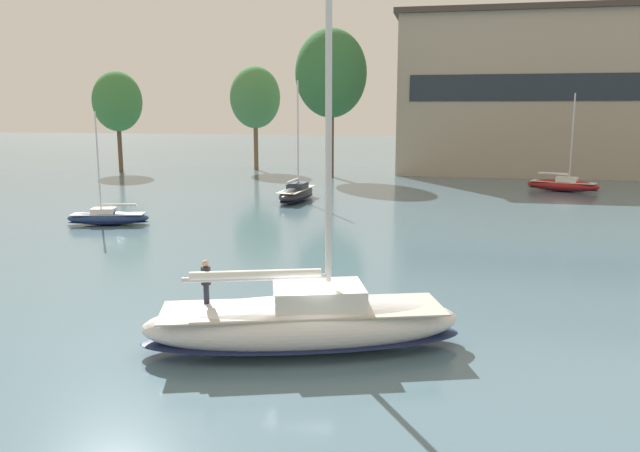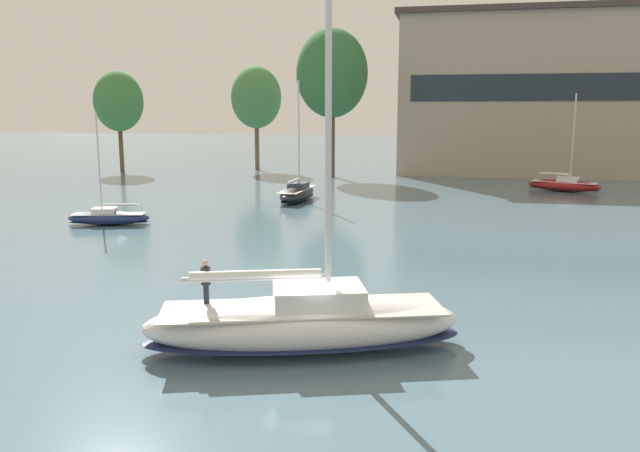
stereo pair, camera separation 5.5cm
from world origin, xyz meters
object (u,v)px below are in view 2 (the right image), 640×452
(sailboat_moored_near_marina, at_px, (109,217))
(tree_shore_right, at_px, (332,74))
(sailboat_moored_mid_channel, at_px, (564,185))
(sailboat_moored_far_slip, at_px, (297,193))
(tree_shore_left, at_px, (256,98))
(sailboat_main, at_px, (304,321))
(tree_shore_center, at_px, (119,102))

(sailboat_moored_near_marina, bearing_deg, tree_shore_right, 75.19)
(sailboat_moored_mid_channel, bearing_deg, sailboat_moored_near_marina, -142.88)
(sailboat_moored_mid_channel, bearing_deg, sailboat_moored_far_slip, -154.26)
(tree_shore_left, distance_m, sailboat_main, 70.54)
(tree_shore_center, relative_size, sailboat_moored_near_marina, 1.65)
(tree_shore_right, xyz_separation_m, sailboat_moored_far_slip, (0.88, -22.15, -12.29))
(tree_shore_center, height_order, sailboat_main, sailboat_main)
(tree_shore_center, height_order, sailboat_moored_near_marina, tree_shore_center)
(tree_shore_left, xyz_separation_m, tree_shore_right, (12.43, -7.52, 2.75))
(sailboat_moored_mid_channel, bearing_deg, tree_shore_right, 160.47)
(sailboat_main, relative_size, sailboat_moored_far_slip, 1.39)
(sailboat_moored_near_marina, bearing_deg, sailboat_moored_mid_channel, 37.12)
(tree_shore_left, xyz_separation_m, tree_shore_center, (-17.88, -6.47, -0.60))
(sailboat_main, xyz_separation_m, sailboat_moored_near_marina, (-20.06, 21.20, -0.49))
(tree_shore_center, height_order, tree_shore_right, tree_shore_right)
(tree_shore_right, bearing_deg, sailboat_moored_mid_channel, -19.53)
(sailboat_main, bearing_deg, tree_shore_right, 99.81)
(tree_shore_center, bearing_deg, tree_shore_left, 19.89)
(sailboat_main, xyz_separation_m, sailboat_moored_mid_channel, (16.82, 49.11, -0.37))
(tree_shore_center, bearing_deg, sailboat_moored_mid_channel, -10.50)
(sailboat_main, bearing_deg, sailboat_moored_mid_channel, 71.09)
(tree_shore_left, bearing_deg, sailboat_moored_mid_channel, -23.44)
(sailboat_main, height_order, sailboat_moored_far_slip, sailboat_main)
(sailboat_moored_far_slip, bearing_deg, tree_shore_center, 143.36)
(tree_shore_right, bearing_deg, tree_shore_center, 178.02)
(tree_shore_left, height_order, sailboat_moored_near_marina, tree_shore_left)
(tree_shore_center, bearing_deg, sailboat_moored_far_slip, -36.64)
(tree_shore_left, relative_size, tree_shore_right, 0.79)
(tree_shore_left, height_order, tree_shore_right, tree_shore_right)
(sailboat_moored_far_slip, bearing_deg, sailboat_moored_mid_channel, 25.74)
(tree_shore_left, xyz_separation_m, sailboat_moored_mid_channel, (39.40, -17.08, -9.60))
(sailboat_main, bearing_deg, sailboat_moored_near_marina, 133.41)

